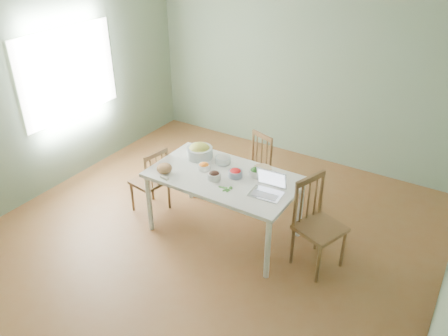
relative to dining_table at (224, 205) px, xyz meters
The scene contains 19 objects.
floor 0.43m from the dining_table, 127.21° to the right, with size 5.00×5.00×0.00m, color brown.
wall_back 2.56m from the dining_table, 92.22° to the left, with size 5.00×0.00×2.70m, color slate.
wall_left 2.76m from the dining_table, behind, with size 0.00×5.00×2.70m, color slate.
window_left 2.80m from the dining_table, behind, with size 0.04×1.60×1.20m, color white.
dining_table is the anchor object (origin of this frame).
chair_far 0.86m from the dining_table, 96.47° to the left, with size 0.40×0.38×0.90m, color #462A17, non-canonical shape.
chair_left 1.06m from the dining_table, behind, with size 0.40×0.38×0.90m, color #462A17, non-canonical shape.
chair_right 1.17m from the dining_table, ahead, with size 0.46×0.44×1.04m, color #462A17, non-canonical shape.
bread_boule 0.82m from the dining_table, 153.71° to the right, with size 0.18×0.18×0.12m, color tan.
butter_stick 0.79m from the dining_table, 142.07° to the right, with size 0.11×0.03×0.03m, color silver.
bowl_squash 0.72m from the dining_table, 156.03° to the left, with size 0.31×0.31×0.18m, color #E8CF56, non-canonical shape.
bowl_carrot 0.52m from the dining_table, behind, with size 0.14×0.14×0.08m, color orange, non-canonical shape.
bowl_onion 0.54m from the dining_table, 124.83° to the left, with size 0.19×0.19×0.10m, color silver, non-canonical shape.
bowl_mushroom 0.47m from the dining_table, 112.28° to the right, with size 0.15×0.15×0.10m, color black, non-canonical shape.
bowl_redpep 0.46m from the dining_table, 22.99° to the left, with size 0.16×0.16×0.09m, color red, non-canonical shape.
bowl_broccoli 0.57m from the dining_table, 32.44° to the left, with size 0.16×0.16×0.10m, color #0E340D, non-canonical shape.
flatbread 0.62m from the dining_table, 50.06° to the left, with size 0.21×0.21×0.02m, color beige.
basil_bunch 0.49m from the dining_table, 56.35° to the right, with size 0.18×0.18×0.02m, color #367727, non-canonical shape.
laptop 0.78m from the dining_table, ahead, with size 0.34×0.29×0.23m, color silver, non-canonical shape.
Camera 1 is at (2.39, -3.57, 3.39)m, focal length 35.90 mm.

